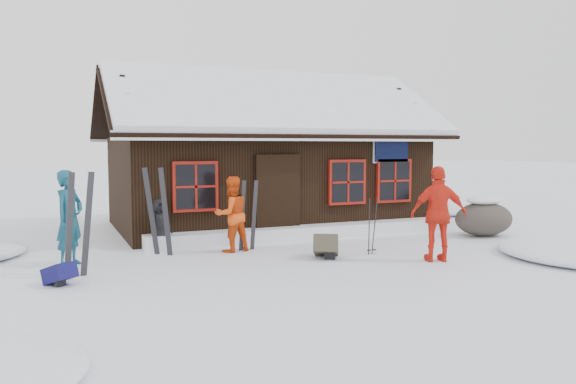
{
  "coord_description": "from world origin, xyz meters",
  "views": [
    {
      "loc": [
        -4.15,
        -9.97,
        2.27
      ],
      "look_at": [
        0.47,
        0.79,
        1.3
      ],
      "focal_mm": 35.0,
      "sensor_mm": 36.0,
      "label": 1
    }
  ],
  "objects_px": {
    "skier_orange_left": "(231,214)",
    "ski_poles": "(372,227)",
    "skier_teal": "(69,218)",
    "backpack_blue": "(60,277)",
    "boulder": "(484,218)",
    "ski_pair_left": "(79,226)",
    "skier_orange_right": "(439,214)",
    "backpack_olive": "(326,249)",
    "skier_crouched": "(160,225)"
  },
  "relations": [
    {
      "from": "skier_orange_left",
      "to": "ski_poles",
      "type": "distance_m",
      "value": 2.99
    },
    {
      "from": "skier_teal",
      "to": "backpack_blue",
      "type": "xyz_separation_m",
      "value": [
        -0.22,
        -1.56,
        -0.78
      ]
    },
    {
      "from": "boulder",
      "to": "ski_pair_left",
      "type": "height_order",
      "value": "ski_pair_left"
    },
    {
      "from": "skier_orange_right",
      "to": "ski_poles",
      "type": "bearing_deg",
      "value": -37.53
    },
    {
      "from": "ski_pair_left",
      "to": "backpack_blue",
      "type": "relative_size",
      "value": 3.86
    },
    {
      "from": "boulder",
      "to": "backpack_blue",
      "type": "distance_m",
      "value": 10.02
    },
    {
      "from": "boulder",
      "to": "ski_poles",
      "type": "height_order",
      "value": "ski_poles"
    },
    {
      "from": "skier_teal",
      "to": "backpack_olive",
      "type": "xyz_separation_m",
      "value": [
        4.79,
        -1.28,
        -0.73
      ]
    },
    {
      "from": "skier_orange_right",
      "to": "boulder",
      "type": "xyz_separation_m",
      "value": [
        3.07,
        2.11,
        -0.48
      ]
    },
    {
      "from": "boulder",
      "to": "backpack_blue",
      "type": "bearing_deg",
      "value": -173.06
    },
    {
      "from": "skier_teal",
      "to": "boulder",
      "type": "height_order",
      "value": "skier_teal"
    },
    {
      "from": "backpack_blue",
      "to": "backpack_olive",
      "type": "relative_size",
      "value": 0.75
    },
    {
      "from": "backpack_olive",
      "to": "skier_teal",
      "type": "bearing_deg",
      "value": -165.52
    },
    {
      "from": "skier_orange_left",
      "to": "backpack_olive",
      "type": "bearing_deg",
      "value": 125.63
    },
    {
      "from": "skier_teal",
      "to": "ski_poles",
      "type": "bearing_deg",
      "value": -63.02
    },
    {
      "from": "skier_orange_left",
      "to": "boulder",
      "type": "distance_m",
      "value": 6.51
    },
    {
      "from": "boulder",
      "to": "backpack_olive",
      "type": "relative_size",
      "value": 2.4
    },
    {
      "from": "ski_poles",
      "to": "backpack_olive",
      "type": "relative_size",
      "value": 1.88
    },
    {
      "from": "skier_orange_right",
      "to": "backpack_olive",
      "type": "relative_size",
      "value": 2.91
    },
    {
      "from": "skier_orange_left",
      "to": "skier_crouched",
      "type": "bearing_deg",
      "value": -41.17
    },
    {
      "from": "skier_orange_left",
      "to": "backpack_olive",
      "type": "relative_size",
      "value": 2.51
    },
    {
      "from": "skier_orange_right",
      "to": "backpack_olive",
      "type": "height_order",
      "value": "skier_orange_right"
    },
    {
      "from": "boulder",
      "to": "backpack_olive",
      "type": "height_order",
      "value": "boulder"
    },
    {
      "from": "skier_orange_right",
      "to": "skier_crouched",
      "type": "xyz_separation_m",
      "value": [
        -4.79,
        3.33,
        -0.37
      ]
    },
    {
      "from": "skier_teal",
      "to": "ski_pair_left",
      "type": "bearing_deg",
      "value": -134.75
    },
    {
      "from": "backpack_blue",
      "to": "backpack_olive",
      "type": "xyz_separation_m",
      "value": [
        5.01,
        0.28,
        0.04
      ]
    },
    {
      "from": "ski_poles",
      "to": "skier_teal",
      "type": "bearing_deg",
      "value": 167.7
    },
    {
      "from": "boulder",
      "to": "ski_pair_left",
      "type": "distance_m",
      "value": 9.65
    },
    {
      "from": "skier_orange_right",
      "to": "backpack_olive",
      "type": "xyz_separation_m",
      "value": [
        -1.86,
        1.18,
        -0.76
      ]
    },
    {
      "from": "ski_poles",
      "to": "backpack_blue",
      "type": "distance_m",
      "value": 6.11
    },
    {
      "from": "skier_teal",
      "to": "ski_pair_left",
      "type": "distance_m",
      "value": 1.07
    },
    {
      "from": "skier_crouched",
      "to": "backpack_olive",
      "type": "height_order",
      "value": "skier_crouched"
    },
    {
      "from": "skier_crouched",
      "to": "ski_poles",
      "type": "distance_m",
      "value": 4.55
    },
    {
      "from": "skier_orange_left",
      "to": "backpack_olive",
      "type": "distance_m",
      "value": 2.19
    },
    {
      "from": "skier_crouched",
      "to": "ski_poles",
      "type": "relative_size",
      "value": 0.93
    },
    {
      "from": "skier_crouched",
      "to": "backpack_olive",
      "type": "distance_m",
      "value": 3.66
    },
    {
      "from": "ski_pair_left",
      "to": "boulder",
      "type": "bearing_deg",
      "value": -13.33
    },
    {
      "from": "skier_crouched",
      "to": "skier_teal",
      "type": "bearing_deg",
      "value": 179.03
    },
    {
      "from": "ski_pair_left",
      "to": "skier_orange_left",
      "type": "bearing_deg",
      "value": 3.19
    },
    {
      "from": "ski_pair_left",
      "to": "backpack_olive",
      "type": "distance_m",
      "value": 4.74
    },
    {
      "from": "skier_orange_right",
      "to": "ski_pair_left",
      "type": "relative_size",
      "value": 1.0
    },
    {
      "from": "ski_pair_left",
      "to": "backpack_olive",
      "type": "relative_size",
      "value": 2.91
    },
    {
      "from": "ski_poles",
      "to": "backpack_blue",
      "type": "height_order",
      "value": "ski_poles"
    },
    {
      "from": "boulder",
      "to": "backpack_blue",
      "type": "relative_size",
      "value": 3.18
    },
    {
      "from": "skier_crouched",
      "to": "ski_poles",
      "type": "height_order",
      "value": "ski_poles"
    },
    {
      "from": "skier_teal",
      "to": "skier_orange_left",
      "type": "relative_size",
      "value": 1.12
    },
    {
      "from": "ski_poles",
      "to": "skier_orange_left",
      "type": "bearing_deg",
      "value": 151.9
    },
    {
      "from": "skier_orange_left",
      "to": "ski_pair_left",
      "type": "distance_m",
      "value": 3.34
    },
    {
      "from": "skier_teal",
      "to": "skier_orange_left",
      "type": "distance_m",
      "value": 3.24
    },
    {
      "from": "skier_teal",
      "to": "skier_crouched",
      "type": "distance_m",
      "value": 2.09
    }
  ]
}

